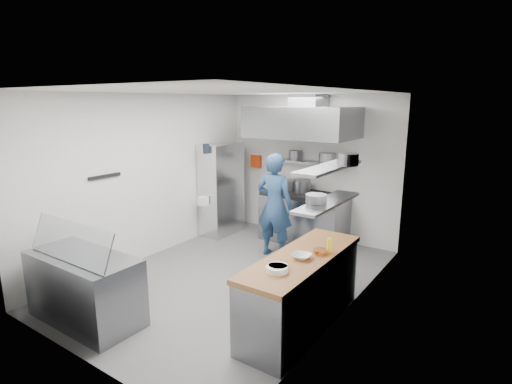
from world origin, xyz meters
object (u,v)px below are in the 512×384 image
Objects in this scene: gas_range at (304,219)px; chef at (275,205)px; display_case at (85,288)px; wire_rack at (221,189)px.

chef reaches higher than gas_range.
gas_range reaches higher than display_case.
wire_rack is (-1.54, 0.44, 0.01)m from chef.
gas_range is 1.07× the size of display_case.
gas_range is 4.19m from display_case.
gas_range is 1.06m from chef.
wire_rack reaches higher than display_case.
chef is at bearing -15.98° from wire_rack.
display_case is (-0.87, -4.10, -0.03)m from gas_range.
chef is 3.29m from display_case.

